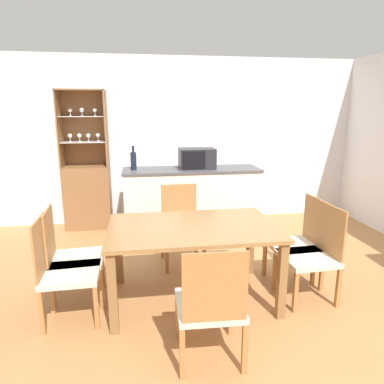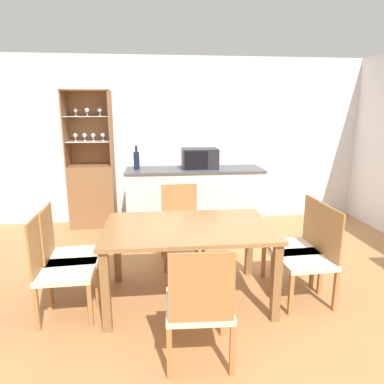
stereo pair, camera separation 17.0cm
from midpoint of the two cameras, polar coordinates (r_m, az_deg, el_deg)
name	(u,v)px [view 1 (the left image)]	position (r m, az deg, el deg)	size (l,w,h in m)	color
ground_plane	(242,301)	(3.40, 6.87, -17.55)	(18.00, 18.00, 0.00)	#B27A47
wall_back	(197,141)	(5.52, -0.02, 8.53)	(6.80, 0.06, 2.55)	silver
kitchen_counter	(192,201)	(4.92, -1.05, -1.52)	(1.92, 0.60, 0.95)	silver
display_cabinet	(88,187)	(5.41, -17.86, 0.75)	(0.67, 0.40, 2.03)	brown
dining_table	(193,236)	(3.15, -1.47, -7.28)	(1.52, 0.97, 0.73)	olive
dining_chair_head_far	(181,226)	(4.00, -2.99, -5.70)	(0.49, 0.49, 0.90)	beige
dining_chair_side_right_far	(298,243)	(3.65, 16.02, -8.15)	(0.48, 0.48, 0.90)	beige
dining_chair_side_left_far	(71,257)	(3.42, -20.90, -10.03)	(0.49, 0.49, 0.90)	beige
dining_chair_head_near	(210,305)	(2.49, 1.02, -18.31)	(0.48, 0.48, 0.90)	beige
dining_chair_side_right_near	(312,254)	(3.41, 18.05, -9.87)	(0.48, 0.48, 0.90)	beige
dining_chair_side_left_near	(64,271)	(3.16, -21.99, -12.08)	(0.47, 0.47, 0.90)	beige
microwave	(197,158)	(4.83, -0.21, 5.63)	(0.50, 0.36, 0.28)	#232328
wine_bottle	(134,160)	(4.79, -10.74, 5.20)	(0.08, 0.08, 0.33)	#141E38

